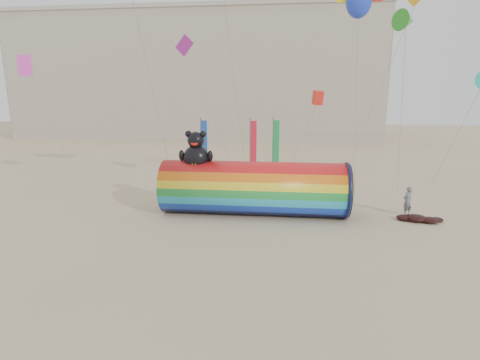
# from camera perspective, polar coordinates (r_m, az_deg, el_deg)

# --- Properties ---
(ground) EXTENTS (160.00, 160.00, 0.00)m
(ground) POSITION_cam_1_polar(r_m,az_deg,el_deg) (20.85, -1.84, -7.32)
(ground) COLOR #CCB58C
(ground) RESTS_ON ground
(hotel_building) EXTENTS (60.40, 15.40, 20.60)m
(hotel_building) POSITION_cam_1_polar(r_m,az_deg,el_deg) (67.08, -6.58, 15.33)
(hotel_building) COLOR #B7AD99
(hotel_building) RESTS_ON ground
(windsock_assembly) EXTENTS (11.23, 3.42, 5.18)m
(windsock_assembly) POSITION_cam_1_polar(r_m,az_deg,el_deg) (22.83, 2.08, -1.04)
(windsock_assembly) COLOR red
(windsock_assembly) RESTS_ON ground
(kite_handler) EXTENTS (0.79, 0.72, 1.81)m
(kite_handler) POSITION_cam_1_polar(r_m,az_deg,el_deg) (24.88, 24.15, -2.94)
(kite_handler) COLOR slate
(kite_handler) RESTS_ON ground
(fabric_bundle) EXTENTS (2.62, 1.35, 0.41)m
(fabric_bundle) POSITION_cam_1_polar(r_m,az_deg,el_deg) (24.21, 25.64, -5.31)
(fabric_bundle) COLOR #330C09
(fabric_bundle) RESTS_ON ground
(festival_banners) EXTENTS (7.39, 1.24, 5.20)m
(festival_banners) POSITION_cam_1_polar(r_m,az_deg,el_deg) (35.51, 0.60, 5.42)
(festival_banners) COLOR #59595E
(festival_banners) RESTS_ON ground
(flying_kites) EXTENTS (30.15, 9.59, 8.11)m
(flying_kites) POSITION_cam_1_polar(r_m,az_deg,el_deg) (24.18, 3.73, 25.05)
(flying_kites) COLOR #F8190D
(flying_kites) RESTS_ON ground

